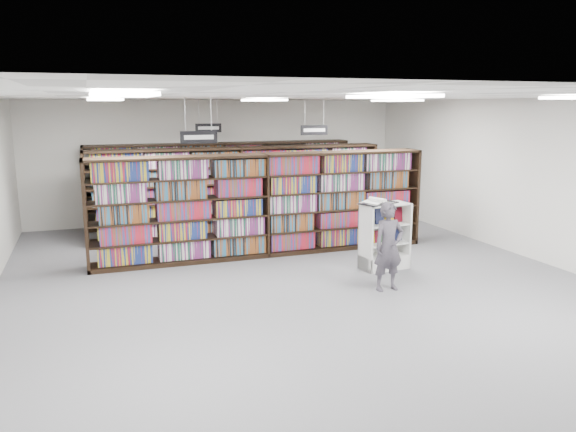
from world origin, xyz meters
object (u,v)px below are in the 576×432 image
object	(u,v)px
bookshelf_row_near	(264,205)
open_book	(378,202)
shopper	(389,247)
endcap_display	(384,245)

from	to	relation	value
bookshelf_row_near	open_book	bearing A→B (deg)	-45.21
bookshelf_row_near	open_book	xyz separation A→B (m)	(1.69, -1.70, 0.24)
bookshelf_row_near	open_book	distance (m)	2.41
bookshelf_row_near	shopper	world-z (taller)	bookshelf_row_near
open_book	bookshelf_row_near	bearing A→B (deg)	112.56
open_book	shopper	size ratio (longest dim) A/B	0.54
bookshelf_row_near	endcap_display	size ratio (longest dim) A/B	5.55
open_book	shopper	distance (m)	1.35
endcap_display	shopper	size ratio (longest dim) A/B	0.85
endcap_display	open_book	size ratio (longest dim) A/B	1.56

